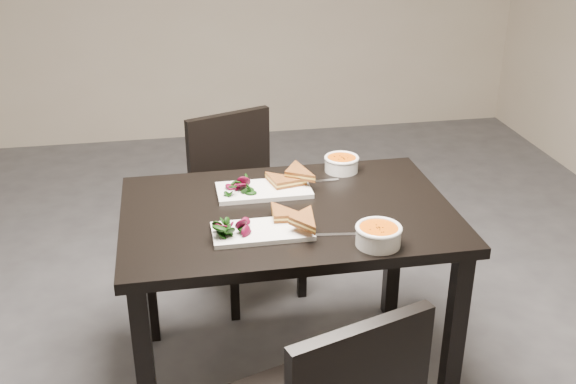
% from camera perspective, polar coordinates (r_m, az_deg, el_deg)
% --- Properties ---
extents(ground, '(5.00, 5.00, 0.00)m').
position_cam_1_polar(ground, '(3.15, -5.02, -11.12)').
color(ground, '#47474C').
rests_on(ground, ground).
extents(table, '(1.20, 0.80, 0.75)m').
position_cam_1_polar(table, '(2.52, 0.00, -3.47)').
color(table, black).
rests_on(table, ground).
extents(chair_far, '(0.54, 0.54, 0.85)m').
position_cam_1_polar(chair_far, '(3.23, -3.93, -0.15)').
color(chair_far, black).
rests_on(chair_far, ground).
extents(plate_near, '(0.34, 0.17, 0.02)m').
position_cam_1_polar(plate_near, '(2.31, -2.16, -3.30)').
color(plate_near, white).
rests_on(plate_near, table).
extents(sandwich_near, '(0.18, 0.14, 0.05)m').
position_cam_1_polar(sandwich_near, '(2.32, -0.64, -2.21)').
color(sandwich_near, '#97541F').
rests_on(sandwich_near, plate_near).
extents(salad_near, '(0.11, 0.10, 0.05)m').
position_cam_1_polar(salad_near, '(2.29, -4.65, -2.81)').
color(salad_near, black).
rests_on(salad_near, plate_near).
extents(soup_bowl_near, '(0.15, 0.15, 0.07)m').
position_cam_1_polar(soup_bowl_near, '(2.25, 7.56, -3.52)').
color(soup_bowl_near, white).
rests_on(soup_bowl_near, table).
extents(cutlery_near, '(0.18, 0.04, 0.00)m').
position_cam_1_polar(cutlery_near, '(2.31, 4.01, -3.57)').
color(cutlery_near, silver).
rests_on(cutlery_near, table).
extents(plate_far, '(0.36, 0.18, 0.02)m').
position_cam_1_polar(plate_far, '(2.61, -2.03, 0.14)').
color(plate_far, white).
rests_on(plate_far, table).
extents(sandwich_far, '(0.20, 0.17, 0.06)m').
position_cam_1_polar(sandwich_far, '(2.59, -0.57, 0.88)').
color(sandwich_far, '#97541F').
rests_on(sandwich_far, plate_far).
extents(salad_far, '(0.11, 0.10, 0.05)m').
position_cam_1_polar(salad_far, '(2.58, -4.23, 0.65)').
color(salad_far, black).
rests_on(salad_far, plate_far).
extents(soup_bowl_far, '(0.14, 0.14, 0.06)m').
position_cam_1_polar(soup_bowl_far, '(2.79, 4.49, 2.45)').
color(soup_bowl_far, white).
rests_on(soup_bowl_far, table).
extents(cutlery_far, '(0.18, 0.02, 0.00)m').
position_cam_1_polar(cutlery_far, '(2.70, 2.40, 0.90)').
color(cutlery_far, silver).
rests_on(cutlery_far, table).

